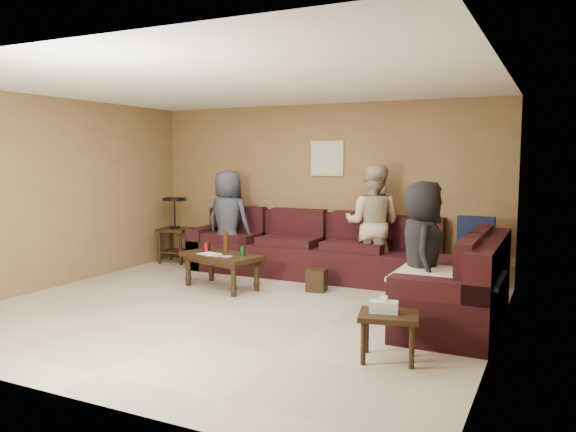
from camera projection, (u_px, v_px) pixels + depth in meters
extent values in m
plane|color=#B7B09B|center=(235.00, 310.00, 6.31)|extent=(5.50, 5.50, 0.00)
cube|color=white|center=(233.00, 89.00, 6.06)|extent=(5.50, 5.00, 0.10)
cube|color=brown|center=(321.00, 188.00, 8.42)|extent=(5.50, 0.10, 2.50)
cube|color=brown|center=(48.00, 224.00, 3.95)|extent=(5.50, 0.10, 2.50)
cube|color=brown|center=(55.00, 193.00, 7.38)|extent=(0.10, 5.00, 2.50)
cube|color=brown|center=(499.00, 210.00, 4.98)|extent=(0.10, 5.00, 2.50)
cube|color=black|center=(309.00, 261.00, 8.12)|extent=(3.70, 0.90, 0.45)
cube|color=black|center=(318.00, 227.00, 8.37)|extent=(3.70, 0.24, 0.45)
cube|color=black|center=(209.00, 246.00, 8.87)|extent=(0.24, 0.90, 0.63)
cube|color=black|center=(455.00, 301.00, 5.82)|extent=(0.90, 2.00, 0.45)
cube|color=black|center=(490.00, 261.00, 5.63)|extent=(0.24, 2.00, 0.45)
cube|color=black|center=(438.00, 314.00, 5.03)|extent=(0.90, 0.24, 0.63)
cube|color=#121C3A|center=(476.00, 234.00, 7.06)|extent=(0.45, 0.14, 0.45)
cube|color=beige|center=(448.00, 276.00, 5.38)|extent=(1.00, 0.85, 0.04)
cube|color=black|center=(222.00, 256.00, 7.34)|extent=(1.21, 0.83, 0.06)
cube|color=black|center=(222.00, 260.00, 7.34)|extent=(1.11, 0.74, 0.05)
cylinder|color=black|center=(188.00, 271.00, 7.51)|extent=(0.07, 0.07, 0.40)
cylinder|color=black|center=(234.00, 281.00, 6.91)|extent=(0.07, 0.07, 0.40)
cylinder|color=black|center=(211.00, 267.00, 7.81)|extent=(0.07, 0.07, 0.40)
cylinder|color=black|center=(257.00, 276.00, 7.21)|extent=(0.07, 0.07, 0.40)
cylinder|color=red|center=(206.00, 248.00, 7.46)|extent=(0.07, 0.07, 0.12)
cylinder|color=#136F21|center=(243.00, 251.00, 7.20)|extent=(0.07, 0.07, 0.12)
cylinder|color=#351E0C|center=(226.00, 242.00, 7.44)|extent=(0.07, 0.07, 0.28)
cylinder|color=black|center=(208.00, 246.00, 7.64)|extent=(0.08, 0.08, 0.11)
cube|color=silver|center=(209.00, 254.00, 7.31)|extent=(0.33, 0.29, 0.00)
cylinder|color=#DA4D83|center=(218.00, 256.00, 7.16)|extent=(0.14, 0.14, 0.01)
cylinder|color=#DA4D83|center=(227.00, 256.00, 7.11)|extent=(0.14, 0.14, 0.01)
cube|color=black|center=(175.00, 230.00, 9.16)|extent=(0.54, 0.54, 0.05)
cube|color=black|center=(175.00, 251.00, 9.20)|extent=(0.48, 0.48, 0.03)
cylinder|color=black|center=(160.00, 247.00, 9.06)|extent=(0.05, 0.05, 0.54)
cylinder|color=black|center=(181.00, 248.00, 8.96)|extent=(0.05, 0.05, 0.54)
cylinder|color=black|center=(170.00, 244.00, 9.42)|extent=(0.05, 0.05, 0.54)
cylinder|color=black|center=(191.00, 245.00, 9.32)|extent=(0.05, 0.05, 0.54)
cylinder|color=black|center=(175.00, 227.00, 9.16)|extent=(0.17, 0.17, 0.03)
cylinder|color=black|center=(175.00, 213.00, 9.13)|extent=(0.03, 0.03, 0.45)
cylinder|color=black|center=(174.00, 199.00, 9.11)|extent=(0.37, 0.37, 0.05)
cube|color=black|center=(389.00, 316.00, 4.72)|extent=(0.57, 0.50, 0.04)
cylinder|color=black|center=(363.00, 342.00, 4.64)|extent=(0.04, 0.04, 0.38)
cylinder|color=black|center=(412.00, 346.00, 4.55)|extent=(0.04, 0.04, 0.38)
cylinder|color=black|center=(367.00, 331.00, 4.93)|extent=(0.04, 0.04, 0.38)
cylinder|color=black|center=(412.00, 334.00, 4.84)|extent=(0.04, 0.04, 0.38)
cube|color=white|center=(384.00, 307.00, 4.73)|extent=(0.26, 0.17, 0.10)
cube|color=silver|center=(384.00, 299.00, 4.73)|extent=(0.06, 0.04, 0.05)
cube|color=black|center=(317.00, 280.00, 7.21)|extent=(0.27, 0.27, 0.29)
cube|color=tan|center=(327.00, 158.00, 8.31)|extent=(0.52, 0.03, 0.52)
cube|color=silver|center=(327.00, 158.00, 8.30)|extent=(0.44, 0.01, 0.44)
imported|color=#2E3440|center=(228.00, 221.00, 8.43)|extent=(0.77, 0.52, 1.52)
imported|color=#BAAA8A|center=(373.00, 224.00, 7.64)|extent=(0.82, 0.66, 1.62)
imported|color=black|center=(422.00, 253.00, 5.76)|extent=(0.64, 0.82, 1.48)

